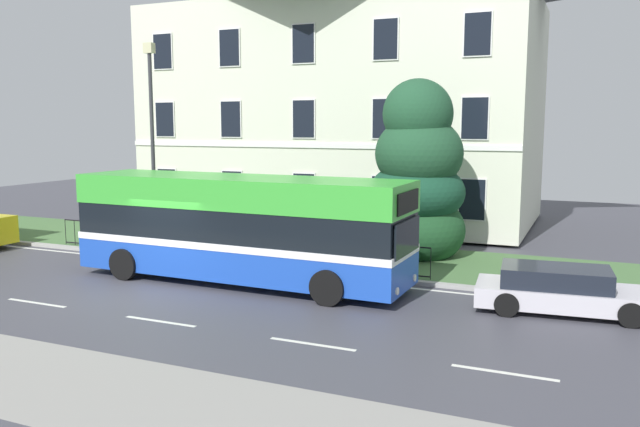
{
  "coord_description": "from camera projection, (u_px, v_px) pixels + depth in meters",
  "views": [
    {
      "loc": [
        11.4,
        -13.81,
        4.69
      ],
      "look_at": [
        3.2,
        5.06,
        1.8
      ],
      "focal_mm": 35.79,
      "sensor_mm": 36.0,
      "label": 1
    }
  ],
  "objects": [
    {
      "name": "iron_verge_railing",
      "position": [
        224.0,
        245.0,
        21.63
      ],
      "size": [
        14.25,
        0.04,
        0.97
      ],
      "color": "black",
      "rests_on": "ground_plane"
    },
    {
      "name": "georgian_townhouse",
      "position": [
        345.0,
        99.0,
        31.14
      ],
      "size": [
        18.19,
        9.84,
        11.56
      ],
      "color": "silver",
      "rests_on": "ground_plane"
    },
    {
      "name": "street_lamp_post",
      "position": [
        152.0,
        134.0,
        23.02
      ],
      "size": [
        0.36,
        0.24,
        7.43
      ],
      "color": "#333338",
      "rests_on": "ground_plane"
    },
    {
      "name": "ground_plane",
      "position": [
        164.0,
        287.0,
        18.58
      ],
      "size": [
        60.0,
        56.0,
        0.18
      ],
      "color": "#42424B"
    },
    {
      "name": "parked_hatchback_01",
      "position": [
        562.0,
        290.0,
        15.94
      ],
      "size": [
        4.48,
        2.1,
        1.15
      ],
      "rotation": [
        0.0,
        0.0,
        0.09
      ],
      "color": "silver",
      "rests_on": "ground_plane"
    },
    {
      "name": "single_decker_bus",
      "position": [
        240.0,
        227.0,
        18.85
      ],
      "size": [
        10.35,
        2.8,
        3.16
      ],
      "rotation": [
        0.0,
        0.0,
        -0.02
      ],
      "color": "#1B47B5",
      "rests_on": "ground_plane"
    },
    {
      "name": "litter_bin",
      "position": [
        105.0,
        228.0,
        24.57
      ],
      "size": [
        0.47,
        0.47,
        1.21
      ],
      "color": "#23472D",
      "rests_on": "ground_plane"
    },
    {
      "name": "evergreen_tree",
      "position": [
        418.0,
        182.0,
        22.02
      ],
      "size": [
        3.34,
        3.41,
        6.48
      ],
      "color": "#423328",
      "rests_on": "ground_plane"
    }
  ]
}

